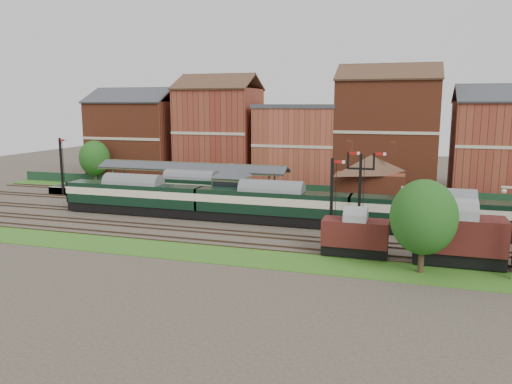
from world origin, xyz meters
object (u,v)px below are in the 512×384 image
(signal_box, at_px, (232,187))
(dmu_train, at_px, (272,203))
(platform_railcar, at_px, (191,189))
(semaphore_bracket, at_px, (360,189))
(goods_van_a, at_px, (355,234))

(signal_box, bearing_deg, dmu_train, -30.01)
(platform_railcar, bearing_deg, dmu_train, -27.81)
(semaphore_bracket, relative_size, platform_railcar, 0.51)
(dmu_train, bearing_deg, goods_van_a, -42.82)
(dmu_train, xyz_separation_m, platform_railcar, (-12.32, 6.50, -0.08))
(signal_box, xyz_separation_m, goods_van_a, (15.34, -12.25, -1.31))
(signal_box, bearing_deg, semaphore_bracket, -20.92)
(semaphore_bracket, xyz_separation_m, dmu_train, (-9.41, 2.50, -2.39))
(dmu_train, bearing_deg, signal_box, 149.99)
(semaphore_bracket, bearing_deg, platform_railcar, 157.51)
(dmu_train, relative_size, goods_van_a, 9.20)
(semaphore_bracket, height_order, goods_van_a, semaphore_bracket)
(semaphore_bracket, height_order, dmu_train, semaphore_bracket)
(semaphore_bracket, height_order, platform_railcar, semaphore_bracket)
(dmu_train, height_order, goods_van_a, dmu_train)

